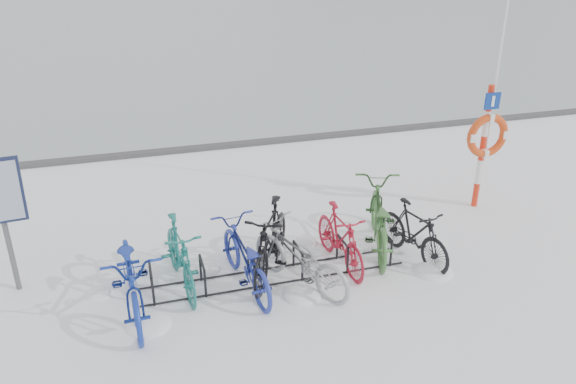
# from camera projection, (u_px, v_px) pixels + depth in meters

# --- Properties ---
(ground) EXTENTS (900.00, 900.00, 0.00)m
(ground) POSITION_uv_depth(u_px,v_px,m) (275.00, 277.00, 8.46)
(ground) COLOR white
(ground) RESTS_ON ground
(quay_edge) EXTENTS (400.00, 0.25, 0.10)m
(quay_edge) POSITION_uv_depth(u_px,v_px,m) (210.00, 147.00, 13.59)
(quay_edge) COLOR #3F3F42
(quay_edge) RESTS_ON ground
(bike_rack) EXTENTS (4.00, 0.48, 0.46)m
(bike_rack) POSITION_uv_depth(u_px,v_px,m) (275.00, 266.00, 8.38)
(bike_rack) COLOR black
(bike_rack) RESTS_ON ground
(lifebuoy_station) EXTENTS (0.82, 0.23, 4.24)m
(lifebuoy_station) POSITION_uv_depth(u_px,v_px,m) (487.00, 136.00, 10.08)
(lifebuoy_station) COLOR red
(lifebuoy_station) RESTS_ON ground
(bike_0) EXTENTS (0.84, 2.15, 1.11)m
(bike_0) POSITION_uv_depth(u_px,v_px,m) (132.00, 274.00, 7.50)
(bike_0) COLOR navy
(bike_0) RESTS_ON ground
(bike_1) EXTENTS (0.67, 1.79, 1.05)m
(bike_1) POSITION_uv_depth(u_px,v_px,m) (180.00, 254.00, 8.05)
(bike_1) COLOR #196B63
(bike_1) RESTS_ON ground
(bike_2) EXTENTS (0.90, 1.95, 0.99)m
(bike_2) POSITION_uv_depth(u_px,v_px,m) (245.00, 256.00, 8.04)
(bike_2) COLOR navy
(bike_2) RESTS_ON ground
(bike_3) EXTENTS (1.40, 1.94, 1.15)m
(bike_3) POSITION_uv_depth(u_px,v_px,m) (271.00, 239.00, 8.35)
(bike_3) COLOR black
(bike_3) RESTS_ON ground
(bike_4) EXTENTS (1.47, 1.93, 0.97)m
(bike_4) POSITION_uv_depth(u_px,v_px,m) (299.00, 256.00, 8.07)
(bike_4) COLOR #95979B
(bike_4) RESTS_ON ground
(bike_5) EXTENTS (0.57, 1.65, 0.98)m
(bike_5) POSITION_uv_depth(u_px,v_px,m) (340.00, 236.00, 8.61)
(bike_5) COLOR #A9162A
(bike_5) RESTS_ON ground
(bike_6) EXTENTS (1.42, 2.25, 1.11)m
(bike_6) POSITION_uv_depth(u_px,v_px,m) (379.00, 216.00, 9.07)
(bike_6) COLOR #396B32
(bike_6) RESTS_ON ground
(bike_7) EXTENTS (0.80, 1.65, 0.96)m
(bike_7) POSITION_uv_depth(u_px,v_px,m) (414.00, 231.00, 8.78)
(bike_7) COLOR black
(bike_7) RESTS_ON ground
(snow_drifts) EXTENTS (5.70, 1.96, 0.21)m
(snow_drifts) POSITION_uv_depth(u_px,v_px,m) (303.00, 280.00, 8.37)
(snow_drifts) COLOR white
(snow_drifts) RESTS_ON ground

